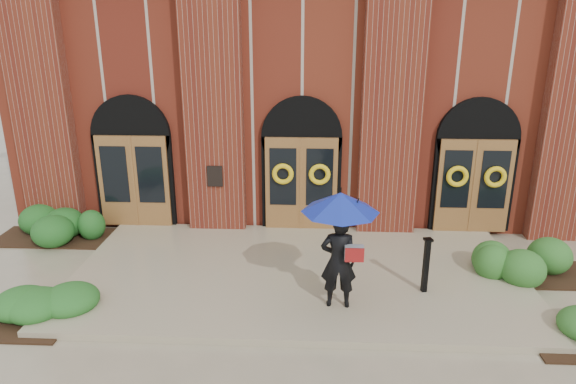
# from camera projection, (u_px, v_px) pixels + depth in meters

# --- Properties ---
(ground) EXTENTS (90.00, 90.00, 0.00)m
(ground) POSITION_uv_depth(u_px,v_px,m) (298.00, 280.00, 11.45)
(ground) COLOR gray
(ground) RESTS_ON ground
(landing) EXTENTS (10.00, 5.30, 0.15)m
(landing) POSITION_uv_depth(u_px,v_px,m) (298.00, 274.00, 11.57)
(landing) COLOR gray
(landing) RESTS_ON ground
(church_building) EXTENTS (16.20, 12.53, 7.00)m
(church_building) POSITION_uv_depth(u_px,v_px,m) (306.00, 79.00, 18.66)
(church_building) COLOR #602314
(church_building) RESTS_ON ground
(man_with_umbrella) EXTENTS (1.49, 1.49, 2.35)m
(man_with_umbrella) POSITION_uv_depth(u_px,v_px,m) (340.00, 228.00, 9.64)
(man_with_umbrella) COLOR black
(man_with_umbrella) RESTS_ON landing
(metal_post) EXTENTS (0.19, 0.19, 1.19)m
(metal_post) POSITION_uv_depth(u_px,v_px,m) (426.00, 264.00, 10.48)
(metal_post) COLOR black
(metal_post) RESTS_ON landing
(hedge_wall_left) EXTENTS (2.94, 1.18, 0.75)m
(hedge_wall_left) POSITION_uv_depth(u_px,v_px,m) (57.00, 225.00, 13.53)
(hedge_wall_left) COLOR #1B4E1A
(hedge_wall_left) RESTS_ON ground
(hedge_wall_right) EXTENTS (3.02, 1.21, 0.77)m
(hedge_wall_right) POSITION_uv_depth(u_px,v_px,m) (548.00, 260.00, 11.53)
(hedge_wall_right) COLOR #285A1F
(hedge_wall_right) RESTS_ON ground
(hedge_front_left) EXTENTS (1.48, 1.27, 0.52)m
(hedge_front_left) POSITION_uv_depth(u_px,v_px,m) (28.00, 310.00, 9.79)
(hedge_front_left) COLOR #20561D
(hedge_front_left) RESTS_ON ground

